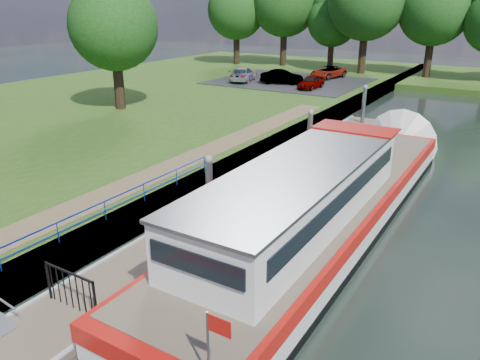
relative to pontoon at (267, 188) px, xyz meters
The scene contains 15 objects.
riverbank 18.11m from the pontoon, behind, with size 32.00×90.00×0.78m, color #264513.
bank_edge 3.25m from the pontoon, 141.89° to the left, with size 1.10×90.00×0.78m, color #473D2D.
footpath 6.69m from the pontoon, 131.35° to the right, with size 1.60×40.00×0.05m, color brown.
carpark 27.32m from the pontoon, 113.75° to the left, with size 14.00×12.00×0.06m, color black.
blue_fence 10.43m from the pontoon, 105.38° to the right, with size 0.04×18.04×0.72m.
pontoon is the anchor object (origin of this frame).
mooring_piles 1.10m from the pontoon, ahead, with size 0.30×27.30×3.55m.
gate_panel 10.84m from the pontoon, 90.00° to the right, with size 1.85×0.05×1.15m.
barge 4.07m from the pontoon, 24.94° to the right, with size 4.36×21.15×4.78m.
horizon_trees 36.55m from the pontoon, 92.58° to the left, with size 54.38×10.03×12.87m.
bank_tree_a 18.78m from the pontoon, 156.11° to the left, with size 6.12×6.12×9.72m.
car_a 23.21m from the pontoon, 108.81° to the left, with size 1.39×3.45×1.18m, color #999999.
car_b 25.37m from the pontoon, 115.41° to the left, with size 1.38×3.96×1.31m, color #999999.
car_c 26.98m from the pontoon, 123.52° to the left, with size 1.85×4.54×1.32m, color #999999.
car_d 29.92m from the pontoon, 106.53° to the left, with size 1.98×4.28×1.19m, color #999999.
Camera 1 is at (9.18, -4.33, 7.97)m, focal length 35.00 mm.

